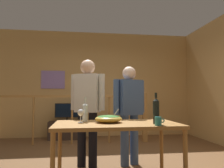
# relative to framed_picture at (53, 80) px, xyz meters

# --- Properties ---
(ground_plane) EXTENTS (7.09, 7.09, 0.00)m
(ground_plane) POSITION_rel_framed_picture_xyz_m (1.21, -2.67, -1.52)
(ground_plane) COLOR brown
(back_wall) EXTENTS (5.23, 0.10, 2.84)m
(back_wall) POSITION_rel_framed_picture_xyz_m (1.21, 0.06, -0.10)
(back_wall) COLOR tan
(back_wall) RESTS_ON ground_plane
(framed_picture) EXTENTS (0.62, 0.03, 0.48)m
(framed_picture) POSITION_rel_framed_picture_xyz_m (0.00, 0.00, 0.00)
(framed_picture) COLOR #8E71B0
(stair_railing) EXTENTS (3.49, 0.10, 1.14)m
(stair_railing) POSITION_rel_framed_picture_xyz_m (1.13, -0.89, -0.78)
(stair_railing) COLOR #9E6B33
(stair_railing) RESTS_ON ground_plane
(tv_console) EXTENTS (0.90, 0.40, 0.44)m
(tv_console) POSITION_rel_framed_picture_xyz_m (0.40, -0.29, -1.30)
(tv_console) COLOR #38281E
(tv_console) RESTS_ON ground_plane
(flat_screen_tv) EXTENTS (0.60, 0.12, 0.45)m
(flat_screen_tv) POSITION_rel_framed_picture_xyz_m (0.40, -0.32, -0.81)
(flat_screen_tv) COLOR black
(flat_screen_tv) RESTS_ON tv_console
(serving_table) EXTENTS (1.47, 0.80, 0.74)m
(serving_table) POSITION_rel_framed_picture_xyz_m (1.18, -3.36, -0.85)
(serving_table) COLOR #9E6B33
(serving_table) RESTS_ON ground_plane
(salad_bowl) EXTENTS (0.33, 0.33, 0.17)m
(salad_bowl) POSITION_rel_framed_picture_xyz_m (1.09, -3.33, -0.73)
(salad_bowl) COLOR gold
(salad_bowl) RESTS_ON serving_table
(wine_glass) EXTENTS (0.08, 0.08, 0.16)m
(wine_glass) POSITION_rel_framed_picture_xyz_m (0.75, -3.29, -0.66)
(wine_glass) COLOR silver
(wine_glass) RESTS_ON serving_table
(wine_bottle_dark) EXTENTS (0.07, 0.07, 0.36)m
(wine_bottle_dark) POSITION_rel_framed_picture_xyz_m (1.62, -3.54, -0.62)
(wine_bottle_dark) COLOR black
(wine_bottle_dark) RESTS_ON serving_table
(wine_bottle_clear) EXTENTS (0.07, 0.07, 0.31)m
(wine_bottle_clear) POSITION_rel_framed_picture_xyz_m (0.81, -3.17, -0.65)
(wine_bottle_clear) COLOR silver
(wine_bottle_clear) RESTS_ON serving_table
(mug_teal) EXTENTS (0.11, 0.07, 0.09)m
(mug_teal) POSITION_rel_framed_picture_xyz_m (1.60, -3.68, -0.73)
(mug_teal) COLOR teal
(mug_teal) RESTS_ON serving_table
(person_standing_left) EXTENTS (0.51, 0.34, 1.63)m
(person_standing_left) POSITION_rel_framed_picture_xyz_m (0.85, -2.60, -0.56)
(person_standing_left) COLOR black
(person_standing_left) RESTS_ON ground_plane
(person_standing_right) EXTENTS (0.53, 0.35, 1.53)m
(person_standing_right) POSITION_rel_framed_picture_xyz_m (1.51, -2.60, -0.62)
(person_standing_right) COLOR #3D5684
(person_standing_right) RESTS_ON ground_plane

